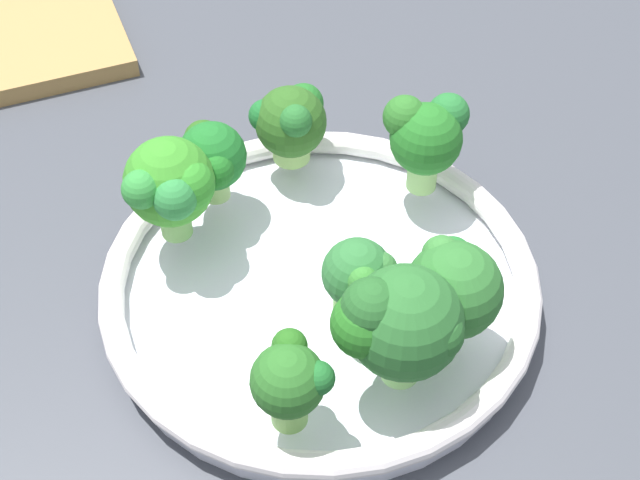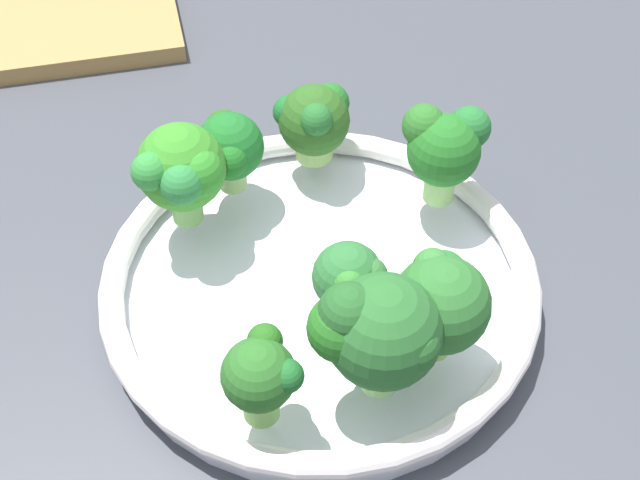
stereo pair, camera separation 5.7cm
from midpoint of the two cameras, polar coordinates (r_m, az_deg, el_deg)
name	(u,v)px [view 2 (the right image)]	position (r cm, az deg, el deg)	size (l,w,h in cm)	color
ground_plane	(270,300)	(63.37, -0.53, -3.91)	(130.00, 130.00, 2.50)	#3F4249
bowl	(320,286)	(60.61, 2.70, -3.02)	(28.75, 28.75, 3.03)	white
broccoli_floret_0	(444,146)	(62.19, 10.33, 5.62)	(5.81, 5.48, 7.13)	#8FC469
broccoli_floret_1	(376,331)	(50.41, 6.77, -5.83)	(7.36, 6.57, 8.20)	#92D273
broccoli_floret_2	(261,375)	(50.16, -0.38, -8.56)	(4.65, 4.75, 5.86)	#7BB654
broccoli_floret_3	(350,283)	(54.17, 4.87, -2.81)	(4.49, 4.38, 6.22)	#82D056
broccoli_floret_4	(440,301)	(53.22, 10.53, -3.93)	(5.79, 5.97, 7.16)	#98D763
broccoli_floret_5	(313,119)	(65.11, 2.13, 7.37)	(5.42, 5.48, 5.87)	#91BE61
broccoli_floret_6	(182,170)	(59.41, -5.82, 4.17)	(6.08, 6.14, 7.58)	#75B058
broccoli_floret_7	(228,147)	(62.54, -3.14, 5.65)	(4.71, 5.44, 5.99)	#95BD6A
cutting_board	(48,27)	(86.58, -14.65, 12.57)	(22.91, 13.58, 1.60)	#A27B44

